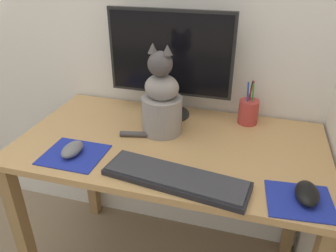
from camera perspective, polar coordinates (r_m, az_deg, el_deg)
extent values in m
cube|color=tan|center=(1.25, 0.45, -3.21)|extent=(1.15, 0.63, 0.02)
cube|color=olive|center=(1.50, -23.81, -17.27)|extent=(0.05, 0.05, 0.70)
cube|color=olive|center=(1.84, -13.49, -6.12)|extent=(0.05, 0.05, 0.70)
cube|color=olive|center=(1.67, 21.51, -11.60)|extent=(0.05, 0.05, 0.70)
cylinder|color=black|center=(1.44, 0.32, 2.15)|extent=(0.17, 0.17, 0.01)
cylinder|color=black|center=(1.42, 0.32, 4.01)|extent=(0.04, 0.04, 0.09)
cube|color=black|center=(1.34, 0.35, 12.53)|extent=(0.51, 0.02, 0.34)
cube|color=black|center=(1.33, 0.23, 12.42)|extent=(0.49, 0.00, 0.32)
cube|color=black|center=(1.04, 1.31, -9.13)|extent=(0.47, 0.19, 0.02)
cube|color=#333338|center=(1.03, 1.31, -8.60)|extent=(0.45, 0.17, 0.01)
cube|color=#1E2D9E|center=(1.21, -16.06, -4.80)|extent=(0.21, 0.19, 0.00)
cube|color=#1E2D9E|center=(1.04, 21.92, -12.03)|extent=(0.20, 0.18, 0.00)
ellipsoid|color=slate|center=(1.20, -16.33, -3.92)|extent=(0.06, 0.11, 0.04)
ellipsoid|color=black|center=(1.04, 23.06, -10.73)|extent=(0.07, 0.11, 0.04)
cylinder|color=gray|center=(1.27, -1.05, 1.94)|extent=(0.18, 0.18, 0.15)
ellipsoid|color=gray|center=(1.23, -1.10, 6.73)|extent=(0.15, 0.13, 0.10)
sphere|color=#474242|center=(1.19, -1.37, 10.77)|extent=(0.10, 0.10, 0.09)
cone|color=#474242|center=(1.18, -2.68, 13.42)|extent=(0.04, 0.04, 0.04)
cone|color=#474242|center=(1.16, -0.10, 13.14)|extent=(0.04, 0.04, 0.04)
cylinder|color=#474242|center=(1.27, -3.88, -1.49)|extent=(0.20, 0.06, 0.02)
cylinder|color=#B23833|center=(1.39, 13.81, 2.40)|extent=(0.08, 0.08, 0.10)
cylinder|color=black|center=(1.38, 14.02, 4.91)|extent=(0.02, 0.01, 0.14)
cylinder|color=green|center=(1.37, 14.49, 4.60)|extent=(0.01, 0.03, 0.14)
cylinder|color=red|center=(1.38, 13.92, 4.85)|extent=(0.03, 0.02, 0.14)
cylinder|color=#1E47B2|center=(1.36, 13.68, 4.59)|extent=(0.02, 0.02, 0.14)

